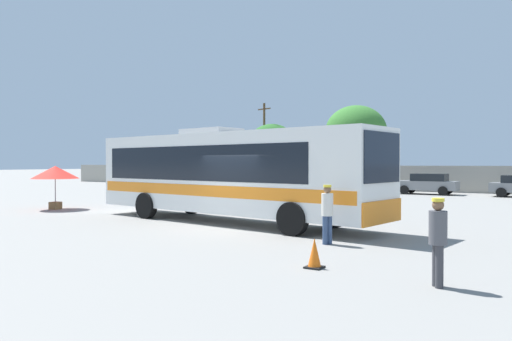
# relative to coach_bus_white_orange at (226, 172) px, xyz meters

# --- Properties ---
(ground_plane) EXTENTS (300.00, 300.00, 0.00)m
(ground_plane) POSITION_rel_coach_bus_white_orange_xyz_m (1.17, 8.78, -1.90)
(ground_plane) COLOR gray
(perimeter_wall) EXTENTS (80.00, 0.30, 2.03)m
(perimeter_wall) POSITION_rel_coach_bus_white_orange_xyz_m (1.17, 24.33, -0.88)
(perimeter_wall) COLOR #9E998C
(perimeter_wall) RESTS_ON ground_plane
(coach_bus_white_orange) EXTENTS (12.64, 4.32, 3.55)m
(coach_bus_white_orange) POSITION_rel_coach_bus_white_orange_xyz_m (0.00, 0.00, 0.00)
(coach_bus_white_orange) COLOR white
(coach_bus_white_orange) RESTS_ON ground_plane
(attendant_by_bus_door) EXTENTS (0.44, 0.44, 1.63)m
(attendant_by_bus_door) POSITION_rel_coach_bus_white_orange_xyz_m (5.27, -2.65, -0.97)
(attendant_by_bus_door) COLOR #33476B
(attendant_by_bus_door) RESTS_ON ground_plane
(passenger_waiting_on_apron) EXTENTS (0.44, 0.44, 1.60)m
(passenger_waiting_on_apron) POSITION_rel_coach_bus_white_orange_xyz_m (8.81, -5.88, -0.99)
(passenger_waiting_on_apron) COLOR #38383D
(passenger_waiting_on_apron) RESTS_ON ground_plane
(vendor_umbrella_near_gate_red) EXTENTS (2.22, 2.22, 2.09)m
(vendor_umbrella_near_gate_red) POSITION_rel_coach_bus_white_orange_xyz_m (-9.92, -0.20, -0.15)
(vendor_umbrella_near_gate_red) COLOR gray
(vendor_umbrella_near_gate_red) RESTS_ON ground_plane
(parked_car_leftmost_maroon) EXTENTS (4.26, 2.22, 1.42)m
(parked_car_leftmost_maroon) POSITION_rel_coach_bus_white_orange_xyz_m (-9.42, 21.03, -1.14)
(parked_car_leftmost_maroon) COLOR maroon
(parked_car_leftmost_maroon) RESTS_ON ground_plane
(parked_car_second_maroon) EXTENTS (4.45, 2.08, 1.49)m
(parked_car_second_maroon) POSITION_rel_coach_bus_white_orange_xyz_m (-3.38, 20.38, -1.11)
(parked_car_second_maroon) COLOR maroon
(parked_car_second_maroon) RESTS_ON ground_plane
(parked_car_third_grey) EXTENTS (4.26, 2.04, 1.48)m
(parked_car_third_grey) POSITION_rel_coach_bus_white_orange_xyz_m (2.77, 20.94, -1.11)
(parked_car_third_grey) COLOR slate
(parked_car_third_grey) RESTS_ON ground_plane
(utility_pole_far) EXTENTS (1.76, 0.63, 8.43)m
(utility_pole_far) POSITION_rel_coach_bus_white_orange_xyz_m (-15.12, 28.19, 2.50)
(utility_pole_far) COLOR #4C3823
(utility_pole_far) RESTS_ON ground_plane
(roadside_tree_left) EXTENTS (4.92, 4.92, 6.27)m
(roadside_tree_left) POSITION_rel_coach_bus_white_orange_xyz_m (-14.28, 28.34, 2.27)
(roadside_tree_left) COLOR brown
(roadside_tree_left) RESTS_ON ground_plane
(roadside_tree_midleft) EXTENTS (5.67, 5.67, 7.64)m
(roadside_tree_midleft) POSITION_rel_coach_bus_white_orange_xyz_m (-5.38, 28.63, 3.32)
(roadside_tree_midleft) COLOR brown
(roadside_tree_midleft) RESTS_ON ground_plane
(traffic_cone_on_apron) EXTENTS (0.36, 0.36, 0.64)m
(traffic_cone_on_apron) POSITION_rel_coach_bus_white_orange_xyz_m (6.26, -5.61, -1.59)
(traffic_cone_on_apron) COLOR black
(traffic_cone_on_apron) RESTS_ON ground_plane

